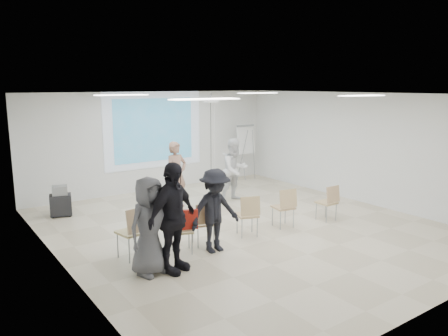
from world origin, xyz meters
TOP-DOWN VIEW (x-y plane):
  - floor at (0.00, 0.00)m, footprint 8.00×9.00m
  - ceiling at (0.00, 0.00)m, footprint 8.00×9.00m
  - wall_back at (0.00, 4.55)m, footprint 8.00×0.10m
  - wall_left at (-4.05, 0.00)m, footprint 0.10×9.00m
  - wall_right at (4.05, 0.00)m, footprint 0.10×9.00m
  - projection_halo at (0.00, 4.49)m, footprint 3.20×0.01m
  - projection_image at (0.00, 4.47)m, footprint 2.60×0.01m
  - pedestal_table at (0.44, 2.01)m, footprint 0.73×0.73m
  - player_left at (-0.43, 2.37)m, footprint 0.79×0.59m
  - player_right at (1.22, 2.01)m, footprint 0.96×0.78m
  - controller_left at (-0.25, 2.62)m, footprint 0.06×0.14m
  - controller_right at (1.04, 2.26)m, footprint 0.05×0.12m
  - chair_far_left at (-2.80, -0.30)m, footprint 0.56×0.58m
  - chair_left_mid at (-1.95, -0.59)m, footprint 0.54×0.56m
  - chair_left_inner at (-1.37, -0.46)m, footprint 0.51×0.54m
  - chair_center at (-0.32, -0.55)m, footprint 0.55×0.57m
  - chair_right_inner at (0.73, -0.56)m, footprint 0.51×0.53m
  - chair_right_far at (1.92, -0.80)m, footprint 0.41×0.44m
  - red_jacket at (-1.93, -0.74)m, footprint 0.40×0.22m
  - laptop at (-1.35, -0.36)m, footprint 0.38×0.31m
  - audience_left at (-2.48, -1.20)m, footprint 1.48×1.20m
  - audience_mid at (-1.37, -0.83)m, footprint 1.20×0.66m
  - audience_outer at (-2.84, -1.04)m, footprint 1.06×0.83m
  - flipchart_easel at (3.06, 3.87)m, footprint 0.82×0.61m
  - av_cart at (-3.18, 3.31)m, footprint 0.59×0.52m
  - ceiling_projector at (0.10, 1.49)m, footprint 0.30×0.25m
  - fluor_panel_nw at (-2.00, 2.00)m, footprint 1.20×0.30m
  - fluor_panel_ne at (2.00, 2.00)m, footprint 1.20×0.30m
  - fluor_panel_sw at (-2.00, -1.50)m, footprint 1.20×0.30m
  - fluor_panel_se at (2.00, -1.50)m, footprint 1.20×0.30m

SIDE VIEW (x-z plane):
  - floor at x=0.00m, z-range -0.10..0.00m
  - av_cart at x=-3.18m, z-range -0.03..0.73m
  - pedestal_table at x=0.44m, z-range 0.04..0.73m
  - laptop at x=-1.35m, z-range 0.47..0.50m
  - chair_right_far at x=1.92m, z-range 0.08..0.95m
  - chair_left_mid at x=-1.95m, z-range 0.08..0.96m
  - chair_left_inner at x=-1.37m, z-range 0.08..0.98m
  - chair_center at x=-0.32m, z-range 0.08..0.99m
  - chair_right_inner at x=0.73m, z-range 0.08..1.00m
  - chair_far_left at x=-2.80m, z-range 0.09..1.10m
  - red_jacket at x=-1.93m, z-range 0.53..0.91m
  - audience_mid at x=-1.37m, z-range 0.00..1.86m
  - audience_outer at x=-2.84m, z-range 0.00..1.91m
  - player_right at x=1.22m, z-range 0.00..1.93m
  - player_left at x=-0.43m, z-range 0.00..1.98m
  - audience_left at x=-2.48m, z-range 0.00..2.22m
  - controller_right at x=1.04m, z-range 1.28..1.32m
  - controller_left at x=-0.25m, z-range 1.28..1.33m
  - flipchart_easel at x=3.06m, z-range 0.45..2.34m
  - wall_back at x=0.00m, z-range 0.00..3.00m
  - wall_left at x=-4.05m, z-range 0.00..3.00m
  - wall_right at x=4.05m, z-range 0.00..3.00m
  - projection_halo at x=0.00m, z-range 0.70..3.00m
  - projection_image at x=0.00m, z-range 0.90..2.80m
  - ceiling_projector at x=0.10m, z-range 1.19..4.19m
  - fluor_panel_nw at x=-2.00m, z-range 2.96..2.98m
  - fluor_panel_ne at x=2.00m, z-range 2.96..2.98m
  - fluor_panel_sw at x=-2.00m, z-range 2.96..2.98m
  - fluor_panel_se at x=2.00m, z-range 2.96..2.98m
  - ceiling at x=0.00m, z-range 3.00..3.10m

